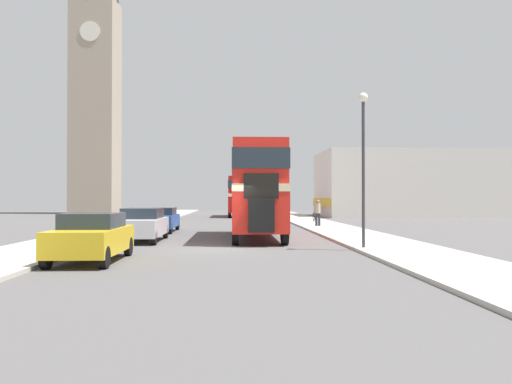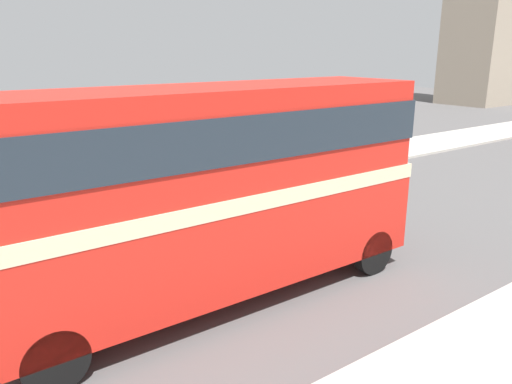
{
  "view_description": "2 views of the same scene",
  "coord_description": "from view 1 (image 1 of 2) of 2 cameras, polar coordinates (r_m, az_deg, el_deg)",
  "views": [
    {
      "loc": [
        0.45,
        -19.6,
        1.98
      ],
      "look_at": [
        1.59,
        5.04,
        2.28
      ],
      "focal_mm": 35.0,
      "sensor_mm": 36.0,
      "label": 1
    },
    {
      "loc": [
        9.89,
        -0.03,
        5.16
      ],
      "look_at": [
        0.0,
        7.1,
        1.65
      ],
      "focal_mm": 35.0,
      "sensor_mm": 36.0,
      "label": 2
    }
  ],
  "objects": [
    {
      "name": "ground_plane",
      "position": [
        19.7,
        -3.98,
        -6.47
      ],
      "size": [
        120.0,
        120.0,
        0.0
      ],
      "primitive_type": "plane",
      "color": "#565454"
    },
    {
      "name": "sidewalk_right",
      "position": [
        20.68,
        15.18,
        -6.01
      ],
      "size": [
        3.5,
        120.0,
        0.12
      ],
      "color": "#B7B2A8",
      "rests_on": "ground_plane"
    },
    {
      "name": "sidewalk_left",
      "position": [
        20.97,
        -22.85,
        -5.9
      ],
      "size": [
        3.5,
        120.0,
        0.12
      ],
      "color": "#B7B2A8",
      "rests_on": "ground_plane"
    },
    {
      "name": "double_decker_bus",
      "position": [
        24.65,
        0.0,
        0.85
      ],
      "size": [
        2.38,
        9.3,
        4.47
      ],
      "color": "red",
      "rests_on": "ground_plane"
    },
    {
      "name": "bus_distant",
      "position": [
        53.4,
        -1.9,
        -0.16
      ],
      "size": [
        2.39,
        9.28,
        4.19
      ],
      "color": "#B2140F",
      "rests_on": "ground_plane"
    },
    {
      "name": "car_parked_near",
      "position": [
        16.4,
        -18.25,
        -4.86
      ],
      "size": [
        1.81,
        4.08,
        1.51
      ],
      "color": "gold",
      "rests_on": "ground_plane"
    },
    {
      "name": "car_parked_mid",
      "position": [
        23.38,
        -12.86,
        -3.61
      ],
      "size": [
        1.83,
        4.5,
        1.52
      ],
      "color": "silver",
      "rests_on": "ground_plane"
    },
    {
      "name": "car_parked_far",
      "position": [
        29.78,
        -10.75,
        -3.07
      ],
      "size": [
        1.66,
        4.51,
        1.42
      ],
      "color": "#1E479E",
      "rests_on": "ground_plane"
    },
    {
      "name": "pedestrian_walking",
      "position": [
        33.67,
        7.08,
        -2.18
      ],
      "size": [
        0.35,
        0.35,
        1.75
      ],
      "color": "#282833",
      "rests_on": "sidewalk_right"
    },
    {
      "name": "bicycle_on_pavement",
      "position": [
        39.77,
        6.72,
        -2.86
      ],
      "size": [
        0.05,
        1.76,
        0.78
      ],
      "color": "black",
      "rests_on": "sidewalk_right"
    },
    {
      "name": "street_lamp",
      "position": [
        19.37,
        12.17,
        5.17
      ],
      "size": [
        0.36,
        0.36,
        5.86
      ],
      "color": "#38383D",
      "rests_on": "sidewalk_right"
    },
    {
      "name": "church_tower",
      "position": [
        70.44,
        -17.83,
        15.17
      ],
      "size": [
        5.75,
        5.75,
        41.52
      ],
      "color": "tan",
      "rests_on": "ground_plane"
    },
    {
      "name": "shop_building_block",
      "position": [
        57.24,
        16.75,
        0.84
      ],
      "size": [
        18.76,
        11.02,
        7.0
      ],
      "color": "silver",
      "rests_on": "ground_plane"
    }
  ]
}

